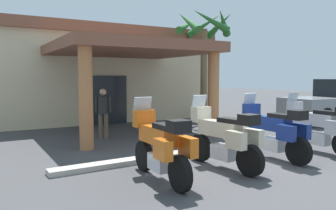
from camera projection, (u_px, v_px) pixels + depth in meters
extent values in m
plane|color=#424244|center=(233.00, 163.00, 7.93)|extent=(80.00, 80.00, 0.00)
cube|color=beige|center=(85.00, 79.00, 17.04)|extent=(11.32, 6.67, 3.90)
cube|color=#1E2328|center=(107.00, 100.00, 14.38)|extent=(1.80, 0.18, 2.10)
cube|color=brown|center=(129.00, 49.00, 12.11)|extent=(5.48, 5.23, 0.35)
cylinder|color=#B27042|center=(86.00, 98.00, 9.31)|extent=(0.39, 0.39, 2.89)
cylinder|color=#B27042|center=(213.00, 94.00, 11.55)|extent=(0.39, 0.39, 2.89)
cube|color=brown|center=(84.00, 36.00, 16.86)|extent=(11.74, 7.09, 0.44)
cylinder|color=black|center=(144.00, 156.00, 7.25)|extent=(0.19, 0.67, 0.66)
cylinder|color=black|center=(180.00, 174.00, 5.89)|extent=(0.19, 0.67, 0.66)
cube|color=silver|center=(161.00, 162.00, 6.55)|extent=(0.36, 0.58, 0.32)
cube|color=orange|center=(157.00, 135.00, 6.64)|extent=(0.38, 1.17, 0.34)
cube|color=black|center=(165.00, 127.00, 6.31)|extent=(0.32, 0.62, 0.10)
cube|color=orange|center=(144.00, 118.00, 7.17)|extent=(0.46, 0.27, 0.36)
cube|color=#B2BCC6|center=(142.00, 105.00, 7.21)|extent=(0.41, 0.15, 0.36)
cube|color=orange|center=(163.00, 150.00, 5.87)|extent=(0.21, 0.45, 0.36)
cube|color=orange|center=(188.00, 147.00, 6.11)|extent=(0.21, 0.45, 0.36)
cube|color=black|center=(179.00, 126.00, 5.87)|extent=(0.38, 0.35, 0.22)
cylinder|color=black|center=(200.00, 148.00, 8.08)|extent=(0.17, 0.67, 0.66)
cylinder|color=black|center=(250.00, 161.00, 6.82)|extent=(0.17, 0.67, 0.66)
cube|color=silver|center=(224.00, 152.00, 7.42)|extent=(0.35, 0.57, 0.32)
cube|color=beige|center=(219.00, 129.00, 7.50)|extent=(0.36, 1.16, 0.34)
cube|color=black|center=(231.00, 120.00, 7.20)|extent=(0.31, 0.61, 0.10)
cube|color=beige|center=(201.00, 114.00, 7.99)|extent=(0.45, 0.26, 0.36)
cube|color=#B2BCC6|center=(199.00, 102.00, 8.03)|extent=(0.41, 0.14, 0.36)
cube|color=beige|center=(236.00, 140.00, 6.75)|extent=(0.20, 0.45, 0.36)
cube|color=beige|center=(253.00, 138.00, 7.05)|extent=(0.20, 0.45, 0.36)
cube|color=black|center=(249.00, 120.00, 6.79)|extent=(0.38, 0.34, 0.22)
cylinder|color=black|center=(250.00, 140.00, 9.00)|extent=(0.17, 0.66, 0.66)
cylinder|color=black|center=(299.00, 151.00, 7.67)|extent=(0.17, 0.66, 0.66)
cube|color=silver|center=(273.00, 144.00, 8.31)|extent=(0.34, 0.57, 0.32)
cube|color=navy|center=(269.00, 123.00, 8.40)|extent=(0.34, 1.16, 0.34)
cube|color=black|center=(280.00, 116.00, 8.08)|extent=(0.30, 0.61, 0.10)
cube|color=navy|center=(251.00, 110.00, 8.92)|extent=(0.45, 0.26, 0.36)
cube|color=#B2BCC6|center=(249.00, 100.00, 8.96)|extent=(0.40, 0.13, 0.36)
cube|color=navy|center=(286.00, 133.00, 7.63)|extent=(0.20, 0.45, 0.36)
cube|color=navy|center=(301.00, 131.00, 7.89)|extent=(0.20, 0.45, 0.36)
cube|color=black|center=(298.00, 115.00, 7.64)|extent=(0.37, 0.33, 0.22)
cylinder|color=black|center=(293.00, 136.00, 9.74)|extent=(0.14, 0.66, 0.66)
cube|color=silver|center=(318.00, 139.00, 9.06)|extent=(0.32, 0.56, 0.32)
cube|color=#B2B2B7|center=(314.00, 119.00, 9.15)|extent=(0.31, 1.15, 0.34)
cube|color=black|center=(326.00, 113.00, 8.84)|extent=(0.28, 0.60, 0.10)
cube|color=#B2B2B7|center=(295.00, 108.00, 9.66)|extent=(0.44, 0.24, 0.36)
cube|color=#B2BCC6|center=(293.00, 98.00, 9.70)|extent=(0.40, 0.12, 0.36)
cube|color=#B2B2B7|center=(334.00, 128.00, 8.39)|extent=(0.18, 0.44, 0.36)
cylinder|color=brown|center=(106.00, 126.00, 11.09)|extent=(0.14, 0.14, 0.82)
cylinder|color=brown|center=(101.00, 126.00, 11.09)|extent=(0.14, 0.14, 0.82)
cylinder|color=#262626|center=(103.00, 105.00, 11.03)|extent=(0.32, 0.32, 0.58)
cylinder|color=#262626|center=(110.00, 104.00, 11.03)|extent=(0.09, 0.09, 0.55)
cylinder|color=#262626|center=(96.00, 104.00, 11.03)|extent=(0.09, 0.09, 0.55)
sphere|color=tan|center=(103.00, 92.00, 11.00)|extent=(0.22, 0.22, 0.22)
cylinder|color=black|center=(292.00, 113.00, 15.14)|extent=(0.82, 0.33, 0.80)
cylinder|color=black|center=(325.00, 117.00, 13.62)|extent=(0.82, 0.33, 0.80)
cube|color=gray|center=(334.00, 105.00, 15.11)|extent=(5.37, 2.43, 0.75)
cylinder|color=brown|center=(204.00, 76.00, 15.31)|extent=(0.30, 0.30, 4.22)
cone|color=#236028|center=(219.00, 25.00, 15.56)|extent=(0.43, 1.75, 1.12)
cone|color=#236028|center=(203.00, 26.00, 15.99)|extent=(1.57, 1.29, 1.24)
cone|color=#236028|center=(186.00, 26.00, 15.47)|extent=(1.69, 1.29, 0.93)
cone|color=#236028|center=(188.00, 21.00, 14.66)|extent=(0.42, 1.71, 1.23)
cone|color=#236028|center=(211.00, 20.00, 14.25)|extent=(1.75, 0.93, 1.13)
cone|color=#236028|center=(223.00, 22.00, 14.79)|extent=(1.61, 1.32, 1.12)
cube|color=#ADA89E|center=(209.00, 149.00, 9.14)|extent=(8.57, 0.36, 0.12)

